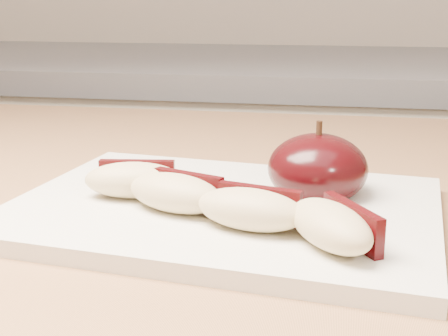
# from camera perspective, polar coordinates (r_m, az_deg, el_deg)

# --- Properties ---
(back_cabinet) EXTENTS (2.40, 0.62, 0.94)m
(back_cabinet) POSITION_cam_1_polar(r_m,az_deg,el_deg) (1.35, 4.48, -10.20)
(back_cabinet) COLOR silver
(back_cabinet) RESTS_ON ground
(cutting_board) EXTENTS (0.32, 0.25, 0.01)m
(cutting_board) POSITION_cam_1_polar(r_m,az_deg,el_deg) (0.44, 0.00, -3.85)
(cutting_board) COLOR silver
(cutting_board) RESTS_ON island_counter
(apple_half) EXTENTS (0.08, 0.08, 0.06)m
(apple_half) POSITION_cam_1_polar(r_m,az_deg,el_deg) (0.46, 8.55, -0.06)
(apple_half) COLOR black
(apple_half) RESTS_ON cutting_board
(apple_wedge_a) EXTENTS (0.08, 0.04, 0.03)m
(apple_wedge_a) POSITION_cam_1_polar(r_m,az_deg,el_deg) (0.46, -8.22, -1.05)
(apple_wedge_a) COLOR tan
(apple_wedge_a) RESTS_ON cutting_board
(apple_wedge_b) EXTENTS (0.08, 0.06, 0.03)m
(apple_wedge_b) POSITION_cam_1_polar(r_m,az_deg,el_deg) (0.42, -4.38, -2.23)
(apple_wedge_b) COLOR tan
(apple_wedge_b) RESTS_ON cutting_board
(apple_wedge_c) EXTENTS (0.08, 0.05, 0.03)m
(apple_wedge_c) POSITION_cam_1_polar(r_m,az_deg,el_deg) (0.39, 2.53, -3.74)
(apple_wedge_c) COLOR tan
(apple_wedge_c) RESTS_ON cutting_board
(apple_wedge_d) EXTENTS (0.07, 0.08, 0.03)m
(apple_wedge_d) POSITION_cam_1_polar(r_m,az_deg,el_deg) (0.37, 9.91, -5.18)
(apple_wedge_d) COLOR tan
(apple_wedge_d) RESTS_ON cutting_board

